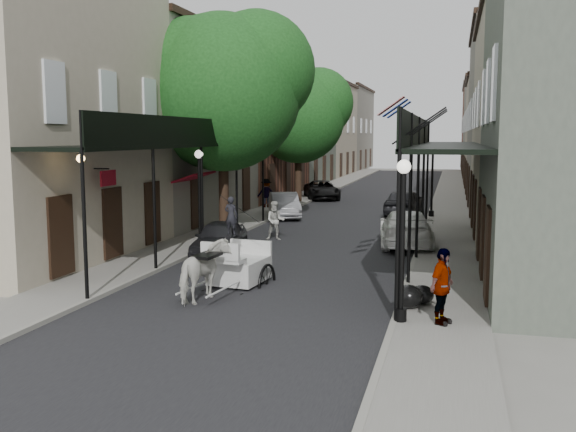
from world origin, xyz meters
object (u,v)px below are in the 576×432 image
Objects in this scene: lamppost_right_far at (432,180)px; car_left_near at (220,239)px; lamppost_right_near at (402,238)px; horse at (205,271)px; lamppost_left at (200,197)px; car_left_mid at (284,205)px; car_right_far at (404,202)px; carriage at (245,247)px; pedestrian_sidewalk_right at (442,286)px; tree_far at (304,113)px; pedestrian_walking at (275,221)px; car_left_far at (322,190)px; pedestrian_sidewalk_left at (266,193)px; tree_near at (233,86)px; car_right_near at (406,228)px.

lamppost_right_far is 0.96× the size of car_left_near.
horse is (-5.19, 1.00, -1.25)m from lamppost_right_near.
lamppost_left is (-8.20, 8.00, 0.00)m from lamppost_right_near.
car_left_mid is 0.94× the size of car_right_far.
lamppost_right_near is 5.43m from horse.
carriage reaches higher than car_left_mid.
lamppost_right_near is at bearing 113.44° from pedestrian_sidewalk_right.
tree_far is 5.25× the size of pedestrian_walking.
pedestrian_walking is 0.36× the size of car_left_far.
tree_near is at bearing 76.67° from pedestrian_sidewalk_left.
carriage is at bearing -106.57° from lamppost_right_far.
lamppost_right_near is at bearing -72.32° from tree_far.
pedestrian_sidewalk_right is (6.10, -1.00, 0.19)m from horse.
horse is 0.46× the size of car_left_mid.
pedestrian_sidewalk_left is (-1.49, 13.98, -1.08)m from lamppost_left.
lamppost_left is (0.10, -4.18, -4.44)m from tree_near.
horse reaches higher than car_right_far.
pedestrian_sidewalk_right is 0.35× the size of car_right_near.
horse is (3.01, -7.00, -1.25)m from lamppost_left.
pedestrian_sidewalk_right is (9.11, -8.00, -1.06)m from lamppost_left.
car_right_far is at bearing 2.71° from car_left_mid.
horse is 27.87m from car_left_far.
horse is 0.44× the size of car_right_far.
pedestrian_walking is at bearing 56.13° from lamppost_left.
lamppost_left is at bearing -60.41° from horse.
car_left_near is at bearing 73.64° from car_right_far.
car_right_near is (6.36, 3.99, 0.06)m from car_left_near.
tree_far reaches higher than carriage.
pedestrian_sidewalk_left is at bearing 49.18° from pedestrian_sidewalk_right.
tree_near is 8.52m from car_left_mid.
lamppost_right_far is 9.12m from car_right_near.
carriage is 1.57× the size of pedestrian_sidewalk_left.
lamppost_left is 1.97× the size of horse.
tree_near reaches higher than car_left_far.
pedestrian_sidewalk_right is (5.82, -3.47, -0.05)m from carriage.
lamppost_right_far is 2.23m from car_right_far.
lamppost_right_near is 11.10m from car_right_near.
horse is at bearing -103.79° from car_left_far.
carriage is 25.45m from car_left_far.
car_left_near is at bearing -86.12° from tree_far.
lamppost_left is at bearing -113.77° from car_left_mid.
car_right_near is at bearing -8.79° from tree_near.
pedestrian_walking is (-6.10, -8.87, -1.23)m from lamppost_right_far.
horse is 20.34m from car_right_far.
lamppost_right_near is 21.09m from car_right_far.
car_left_far is at bearing -46.11° from car_right_far.
carriage is at bearing 84.23° from car_right_far.
car_left_near is (-2.13, 3.54, -0.38)m from carriage.
tree_near reaches higher than lamppost_left.
lamppost_right_near is (8.35, -26.18, -3.79)m from tree_far.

